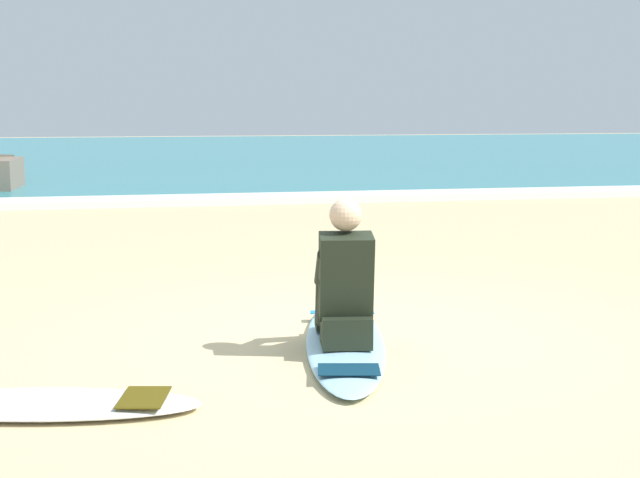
{
  "coord_description": "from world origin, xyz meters",
  "views": [
    {
      "loc": [
        -1.41,
        -5.85,
        1.62
      ],
      "look_at": [
        -0.06,
        1.03,
        0.55
      ],
      "focal_mm": 50.01,
      "sensor_mm": 36.0,
      "label": 1
    }
  ],
  "objects": [
    {
      "name": "surfer_seated",
      "position": [
        -0.16,
        -0.31,
        0.44
      ],
      "size": [
        0.43,
        0.74,
        0.95
      ],
      "color": "black",
      "rests_on": "surfboard_main"
    },
    {
      "name": "breaking_foam",
      "position": [
        0.0,
        8.83,
        0.06
      ],
      "size": [
        80.0,
        0.9,
        0.11
      ],
      "primitive_type": "cube",
      "color": "white",
      "rests_on": "ground"
    },
    {
      "name": "ground_plane",
      "position": [
        0.0,
        0.0,
        0.0
      ],
      "size": [
        80.0,
        80.0,
        0.0
      ],
      "primitive_type": "plane",
      "color": "#CCB584"
    },
    {
      "name": "sea",
      "position": [
        0.0,
        22.53,
        0.05
      ],
      "size": [
        80.0,
        28.0,
        0.1
      ],
      "primitive_type": "cube",
      "color": "teal",
      "rests_on": "ground"
    },
    {
      "name": "surfboard_main",
      "position": [
        -0.13,
        -0.17,
        0.04
      ],
      "size": [
        0.97,
        2.47,
        0.08
      ],
      "color": "#9ED1E5",
      "rests_on": "ground"
    },
    {
      "name": "surfboard_spare_near",
      "position": [
        -1.99,
        -1.1,
        0.04
      ],
      "size": [
        1.78,
        0.85,
        0.08
      ],
      "color": "white",
      "rests_on": "ground"
    }
  ]
}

